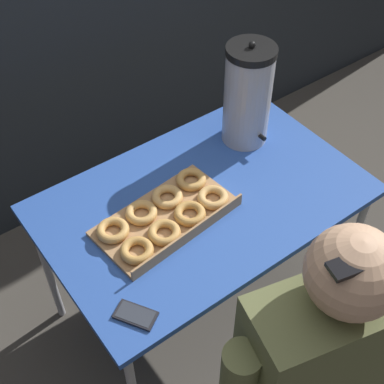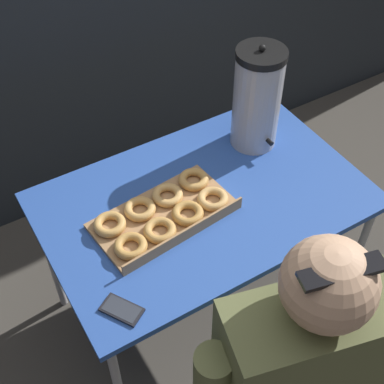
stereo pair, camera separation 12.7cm
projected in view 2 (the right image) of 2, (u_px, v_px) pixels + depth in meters
name	position (u px, v px, depth m)	size (l,w,h in m)	color
ground_plane	(201.00, 303.00, 2.53)	(12.00, 12.00, 0.00)	#4C473F
folding_table	(204.00, 207.00, 2.04)	(1.20, 0.77, 0.73)	#2D56B2
donut_box	(164.00, 214.00, 1.91)	(0.53, 0.32, 0.05)	tan
coffee_urn	(257.00, 99.00, 2.07)	(0.19, 0.22, 0.45)	#B7B7BC
cell_phone	(122.00, 310.00, 1.66)	(0.13, 0.15, 0.01)	black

